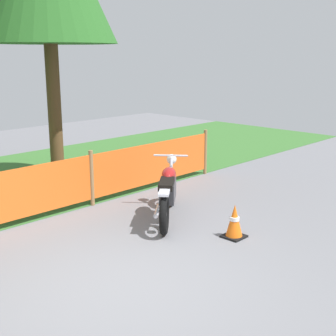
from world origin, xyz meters
name	(u,v)px	position (x,y,z in m)	size (l,w,h in m)	color
ground	(113,281)	(0.00, 0.00, -0.01)	(24.00, 24.00, 0.02)	slate
barrier_fence	(9,196)	(0.00, 2.59, 0.54)	(9.95, 0.08, 1.05)	olive
motorcycle_lead	(168,191)	(2.11, 1.08, 0.48)	(1.70, 1.43, 1.00)	black
traffic_cone	(234,221)	(2.21, -0.26, 0.26)	(0.32, 0.32, 0.53)	black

